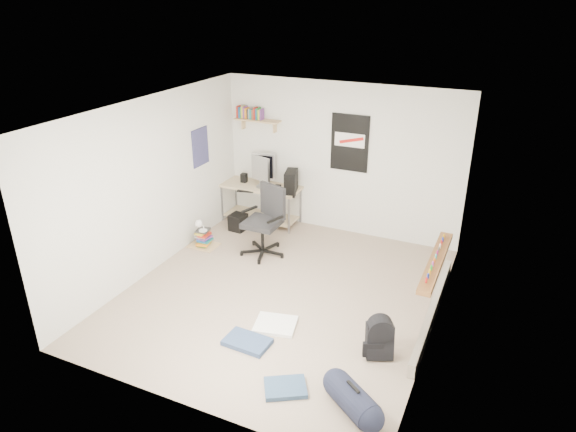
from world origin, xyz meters
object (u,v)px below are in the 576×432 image
at_px(office_chair, 262,225).
at_px(duffel_bag, 352,399).
at_px(backpack, 379,341).
at_px(book_stack, 203,237).
at_px(desk, 261,202).

xyz_separation_m(office_chair, duffel_bag, (2.29, -2.55, -0.35)).
relative_size(backpack, book_stack, 0.93).
height_order(desk, duffel_bag, desk).
distance_m(backpack, book_stack, 3.61).
bearing_deg(book_stack, desk, 71.86).
bearing_deg(duffel_bag, book_stack, 179.65).
height_order(backpack, book_stack, backpack).
distance_m(duffel_bag, book_stack, 4.06).
distance_m(desk, office_chair, 1.24).
bearing_deg(desk, book_stack, -131.07).
height_order(desk, book_stack, desk).
xyz_separation_m(desk, backpack, (2.89, -2.71, -0.16)).
distance_m(desk, backpack, 3.96).
bearing_deg(backpack, desk, 112.71).
distance_m(desk, book_stack, 1.32).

